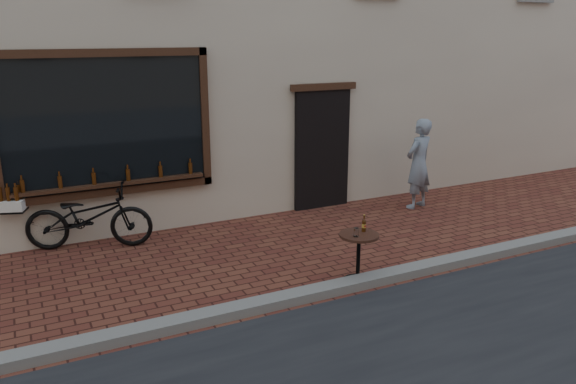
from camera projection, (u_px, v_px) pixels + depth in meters
name	position (u px, v px, depth m)	size (l,w,h in m)	color
ground	(325.00, 303.00, 6.89)	(90.00, 90.00, 0.00)	#53231B
kerb	(317.00, 292.00, 7.05)	(90.00, 0.25, 0.12)	slate
cargo_bicycle	(86.00, 216.00, 8.53)	(2.25, 1.26, 1.06)	black
bistro_table	(359.00, 248.00, 7.36)	(0.52, 0.52, 0.90)	black
pedestrian	(419.00, 164.00, 10.43)	(0.62, 0.40, 1.69)	gray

